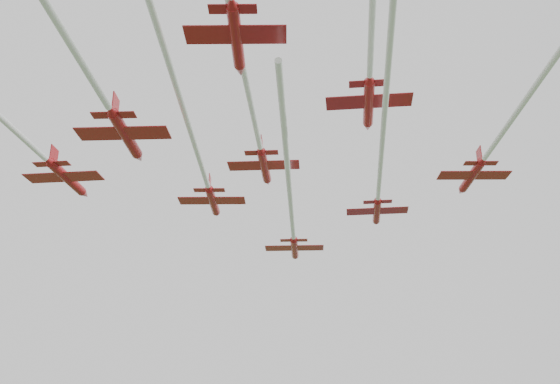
% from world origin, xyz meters
% --- Properties ---
extents(jet_lead, '(12.92, 58.24, 2.75)m').
position_xyz_m(jet_lead, '(1.19, 9.30, 57.08)').
color(jet_lead, '#AB151B').
extents(jet_row2_left, '(16.72, 68.88, 2.77)m').
position_xyz_m(jet_row2_left, '(-6.26, -10.89, 59.76)').
color(jet_row2_left, '#AB151B').
extents(jet_row2_right, '(8.81, 58.65, 2.48)m').
position_xyz_m(jet_row2_right, '(13.98, -4.14, 57.83)').
color(jet_row2_right, '#AB151B').
extents(jet_row3_mid, '(12.91, 67.04, 2.59)m').
position_xyz_m(jet_row3_mid, '(2.48, -21.04, 59.67)').
color(jet_row3_mid, '#AB151B').
extents(jet_row3_right, '(15.84, 64.21, 2.49)m').
position_xyz_m(jet_row3_right, '(27.93, -16.44, 57.91)').
color(jet_row3_right, '#AB151B').
extents(jet_row4_left, '(12.80, 57.30, 2.75)m').
position_xyz_m(jet_row4_left, '(-8.33, -32.74, 56.86)').
color(jet_row4_left, '#AB151B').
extents(jet_row4_right, '(8.65, 52.19, 2.55)m').
position_xyz_m(jet_row4_right, '(14.59, -27.52, 59.84)').
color(jet_row4_right, '#AB151B').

